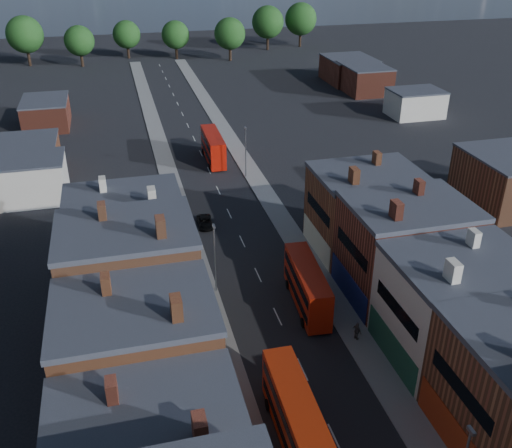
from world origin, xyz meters
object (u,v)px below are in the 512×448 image
bus_0 (295,416)px  car_3 (219,161)px  bus_1 (307,285)px  bus_2 (213,147)px  car_2 (205,222)px  ped_3 (357,331)px  ped_1 (220,349)px

bus_0 → car_3: bus_0 is taller
bus_1 → bus_2: bus_2 is taller
bus_0 → bus_2: size_ratio=0.98×
bus_1 → car_3: size_ratio=2.91×
bus_1 → car_2: bearing=114.0°
bus_1 → ped_3: bus_1 is taller
bus_2 → bus_0: bearing=-93.4°
car_2 → ped_3: bearing=-67.5°
car_3 → ped_1: bearing=-100.9°
bus_0 → car_3: (5.26, 57.67, -1.97)m
bus_0 → car_2: 36.58m
bus_0 → bus_1: bearing=69.2°
car_2 → ped_3: (10.10, -26.63, 0.50)m
bus_1 → ped_3: 7.24m
bus_2 → car_3: (0.68, -1.50, -2.02)m
bus_2 → ped_3: 49.53m
bus_0 → bus_1: bus_0 is taller
bus_2 → car_2: (-5.30, -22.64, -1.98)m
car_2 → bus_2: bearing=78.5°
bus_1 → bus_2: size_ratio=0.98×
bus_0 → bus_1: (6.52, 16.40, -0.02)m
car_2 → ped_3: 28.48m
bus_1 → ped_3: bearing=-62.1°
bus_0 → bus_1: 17.65m
bus_0 → car_2: bearing=92.1°
ped_1 → ped_3: 13.14m
bus_1 → ped_1: bus_1 is taller
car_3 → bus_1: bearing=-88.3°
bus_2 → ped_3: (4.80, -49.27, -1.48)m
bus_2 → ped_1: size_ratio=5.72×
bus_1 → ped_3: (2.85, -6.50, -1.41)m
bus_1 → car_2: bus_1 is taller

